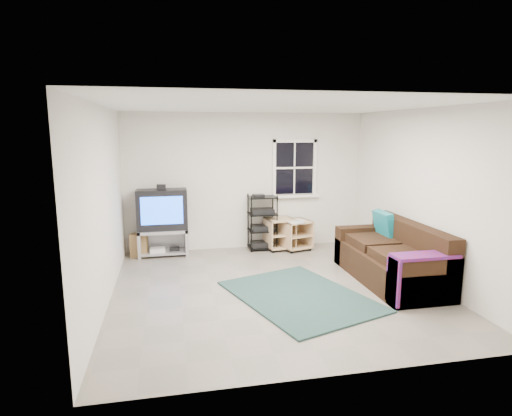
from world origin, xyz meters
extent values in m
plane|color=gray|center=(0.00, 0.00, 0.00)|extent=(4.60, 4.60, 0.00)
plane|color=white|center=(0.00, 0.00, 2.60)|extent=(4.60, 4.60, 0.00)
plane|color=silver|center=(0.00, 2.30, 1.30)|extent=(4.60, 0.00, 4.60)
plane|color=silver|center=(0.00, -2.30, 1.30)|extent=(4.60, 0.00, 4.60)
plane|color=silver|center=(-2.30, 0.00, 1.30)|extent=(0.00, 4.60, 4.60)
plane|color=silver|center=(2.30, 0.00, 1.30)|extent=(0.00, 4.60, 4.60)
cube|color=black|center=(0.95, 2.28, 1.55)|extent=(0.80, 0.01, 1.02)
cube|color=white|center=(0.95, 2.26, 2.07)|extent=(0.88, 0.06, 0.06)
cube|color=white|center=(0.95, 2.25, 1.00)|extent=(0.98, 0.14, 0.05)
cube|color=white|center=(0.54, 2.26, 1.55)|extent=(0.06, 0.06, 1.10)
cube|color=white|center=(1.36, 2.26, 1.55)|extent=(0.06, 0.06, 1.10)
cube|color=white|center=(0.95, 2.27, 1.55)|extent=(0.78, 0.04, 0.04)
cube|color=#A5A6AD|center=(-1.60, 2.05, 0.47)|extent=(0.90, 0.45, 0.05)
cube|color=#A5A6AD|center=(-2.02, 2.05, 0.25)|extent=(0.05, 0.45, 0.49)
cube|color=#A5A6AD|center=(-1.18, 2.05, 0.25)|extent=(0.05, 0.45, 0.49)
cube|color=#A5A6AD|center=(-1.60, 2.05, 0.06)|extent=(0.79, 0.41, 0.04)
cube|color=#A5A6AD|center=(-1.60, 2.25, 0.25)|extent=(0.90, 0.04, 0.49)
cube|color=silver|center=(-1.71, 2.01, 0.12)|extent=(0.27, 0.21, 0.07)
cube|color=black|center=(-1.40, 2.05, 0.11)|extent=(0.18, 0.16, 0.05)
cube|color=black|center=(-1.60, 2.05, 0.86)|extent=(0.90, 0.38, 0.73)
cube|color=blue|center=(-1.60, 1.85, 0.87)|extent=(0.73, 0.01, 0.50)
cube|color=black|center=(-1.60, 2.05, 1.27)|extent=(0.16, 0.12, 0.09)
cylinder|color=black|center=(0.02, 1.91, 0.53)|extent=(0.02, 0.02, 1.07)
cylinder|color=black|center=(0.52, 1.91, 0.53)|extent=(0.02, 0.02, 1.07)
cylinder|color=black|center=(0.02, 2.26, 0.53)|extent=(0.02, 0.02, 1.07)
cylinder|color=black|center=(0.52, 2.26, 0.53)|extent=(0.02, 0.02, 1.07)
cube|color=black|center=(0.27, 2.09, 0.05)|extent=(0.53, 0.39, 0.02)
cube|color=black|center=(0.27, 2.09, 0.10)|extent=(0.42, 0.31, 0.09)
cube|color=black|center=(0.27, 2.09, 0.37)|extent=(0.53, 0.39, 0.02)
cube|color=black|center=(0.27, 2.09, 0.43)|extent=(0.42, 0.31, 0.09)
cube|color=black|center=(0.27, 2.09, 0.70)|extent=(0.53, 0.39, 0.02)
cube|color=black|center=(0.27, 2.09, 0.75)|extent=(0.42, 0.31, 0.09)
cube|color=black|center=(0.27, 2.09, 1.02)|extent=(0.53, 0.39, 0.02)
cube|color=tan|center=(0.60, 2.03, 0.59)|extent=(0.57, 0.57, 0.02)
cube|color=tan|center=(0.60, 2.03, 0.06)|extent=(0.57, 0.57, 0.02)
cube|color=tan|center=(0.36, 2.00, 0.32)|extent=(0.09, 0.51, 0.55)
cube|color=tan|center=(0.84, 2.06, 0.32)|extent=(0.09, 0.51, 0.55)
cube|color=tan|center=(0.57, 2.27, 0.32)|extent=(0.46, 0.08, 0.55)
cube|color=tan|center=(0.60, 2.03, 0.30)|extent=(0.52, 0.54, 0.02)
cylinder|color=black|center=(0.42, 1.80, 0.03)|extent=(0.05, 0.05, 0.05)
cylinder|color=black|center=(0.77, 2.25, 0.03)|extent=(0.05, 0.05, 0.05)
cube|color=tan|center=(0.90, 1.94, 0.56)|extent=(0.63, 0.63, 0.02)
cube|color=tan|center=(0.90, 1.94, 0.07)|extent=(0.63, 0.63, 0.02)
cube|color=tan|center=(0.66, 1.88, 0.31)|extent=(0.16, 0.50, 0.51)
cube|color=tan|center=(1.13, 2.00, 0.31)|extent=(0.16, 0.50, 0.51)
cube|color=tan|center=(0.83, 2.18, 0.31)|extent=(0.46, 0.14, 0.51)
cube|color=tan|center=(0.90, 1.94, 0.29)|extent=(0.58, 0.59, 0.02)
cylinder|color=black|center=(0.75, 1.69, 0.03)|extent=(0.05, 0.05, 0.05)
cylinder|color=black|center=(1.04, 2.19, 0.03)|extent=(0.05, 0.05, 0.05)
cylinder|color=silver|center=(0.87, 1.82, 0.58)|extent=(0.36, 0.36, 0.03)
cube|color=black|center=(1.80, -0.02, 0.22)|extent=(0.94, 2.09, 0.44)
cube|color=black|center=(2.14, -0.02, 0.67)|extent=(0.25, 2.09, 0.45)
cube|color=black|center=(1.80, 0.90, 0.32)|extent=(0.94, 0.25, 0.65)
cube|color=black|center=(1.80, -0.94, 0.32)|extent=(0.94, 0.25, 0.65)
cube|color=black|center=(1.71, -0.44, 0.51)|extent=(0.63, 0.75, 0.14)
cube|color=black|center=(1.71, 0.40, 0.51)|extent=(0.63, 0.75, 0.14)
cube|color=teal|center=(1.99, 0.55, 0.75)|extent=(0.21, 0.50, 0.44)
cube|color=#0D1E94|center=(1.78, -0.94, 0.67)|extent=(0.87, 0.31, 0.04)
cube|color=#0D1E94|center=(1.35, -0.94, 0.35)|extent=(0.04, 0.31, 0.61)
cube|color=black|center=(0.26, -0.38, 0.01)|extent=(2.12, 2.48, 0.02)
cube|color=olive|center=(-2.04, 2.05, 0.21)|extent=(0.32, 0.23, 0.42)
camera|label=1|loc=(-1.44, -5.75, 2.28)|focal=30.00mm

